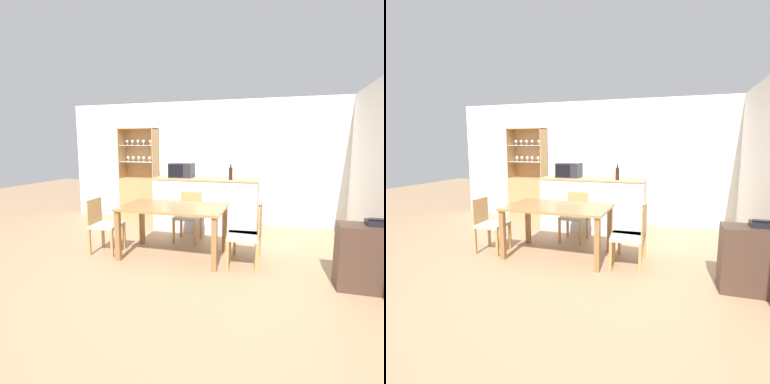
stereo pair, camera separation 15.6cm
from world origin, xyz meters
TOP-DOWN VIEW (x-y plane):
  - ground_plane at (0.00, 0.00)m, footprint 18.00×18.00m
  - wall_back at (0.00, 2.63)m, footprint 6.80×0.06m
  - kitchen_counter at (-0.05, 1.89)m, footprint 1.98×0.64m
  - display_cabinet at (-1.71, 2.42)m, footprint 0.82×0.38m
  - dining_table at (-0.19, 0.40)m, footprint 1.51×0.90m
  - dining_chair_side_left_near at (-1.26, 0.26)m, footprint 0.42×0.42m
  - dining_chair_side_right_far at (0.88, 0.53)m, footprint 0.44×0.44m
  - dining_chair_side_right_near at (0.88, 0.26)m, footprint 0.44×0.44m
  - dining_chair_head_far at (-0.19, 1.16)m, footprint 0.42×0.42m
  - microwave at (-0.54, 1.88)m, footprint 0.45×0.36m
  - wine_bottle at (0.44, 1.69)m, footprint 0.07×0.07m
  - side_cabinet at (2.24, 0.00)m, footprint 0.61×0.36m
  - telephone at (2.32, 0.03)m, footprint 0.20×0.18m

SIDE VIEW (x-z plane):
  - ground_plane at x=0.00m, z-range 0.00..0.00m
  - side_cabinet at x=2.24m, z-range 0.00..0.74m
  - dining_chair_side_left_near at x=-1.26m, z-range 0.02..0.84m
  - dining_chair_side_right_far at x=0.88m, z-range 0.02..0.84m
  - dining_chair_side_right_near at x=0.88m, z-range 0.02..0.84m
  - dining_chair_head_far at x=-0.19m, z-range 0.02..0.84m
  - kitchen_counter at x=-0.05m, z-range 0.00..1.02m
  - display_cabinet at x=-1.71m, z-range -0.40..1.60m
  - dining_table at x=-0.19m, z-range 0.27..1.02m
  - telephone at x=2.32m, z-range 0.73..0.82m
  - wine_bottle at x=0.44m, z-range 0.99..1.28m
  - microwave at x=-0.54m, z-range 1.02..1.29m
  - wall_back at x=0.00m, z-range 0.00..2.55m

